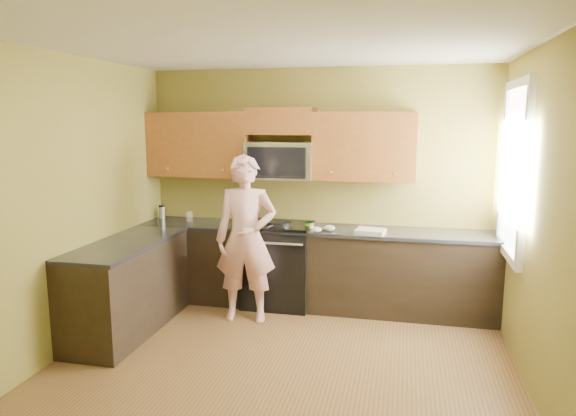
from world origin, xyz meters
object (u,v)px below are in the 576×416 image
(stove, at_px, (278,264))
(microwave, at_px, (281,179))
(travel_mug, at_px, (162,219))
(frying_pan, at_px, (279,227))
(butter_tub, at_px, (309,228))
(woman, at_px, (246,239))

(stove, height_order, microwave, microwave)
(microwave, bearing_deg, travel_mug, 179.30)
(stove, bearing_deg, microwave, 90.00)
(frying_pan, height_order, butter_tub, frying_pan)
(woman, bearing_deg, frying_pan, 44.67)
(stove, distance_m, butter_tub, 0.57)
(microwave, bearing_deg, stove, -90.00)
(frying_pan, distance_m, travel_mug, 1.58)
(butter_tub, bearing_deg, travel_mug, 175.53)
(woman, height_order, frying_pan, woman)
(travel_mug, bearing_deg, frying_pan, -11.34)
(woman, height_order, butter_tub, woman)
(microwave, distance_m, woman, 0.89)
(stove, relative_size, frying_pan, 2.00)
(frying_pan, height_order, travel_mug, travel_mug)
(microwave, bearing_deg, frying_pan, -80.60)
(microwave, height_order, frying_pan, microwave)
(butter_tub, bearing_deg, microwave, 160.68)
(microwave, height_order, butter_tub, microwave)
(frying_pan, xyz_separation_m, travel_mug, (-1.55, 0.31, -0.03))
(stove, xyz_separation_m, travel_mug, (-1.50, 0.14, 0.45))
(stove, height_order, frying_pan, frying_pan)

